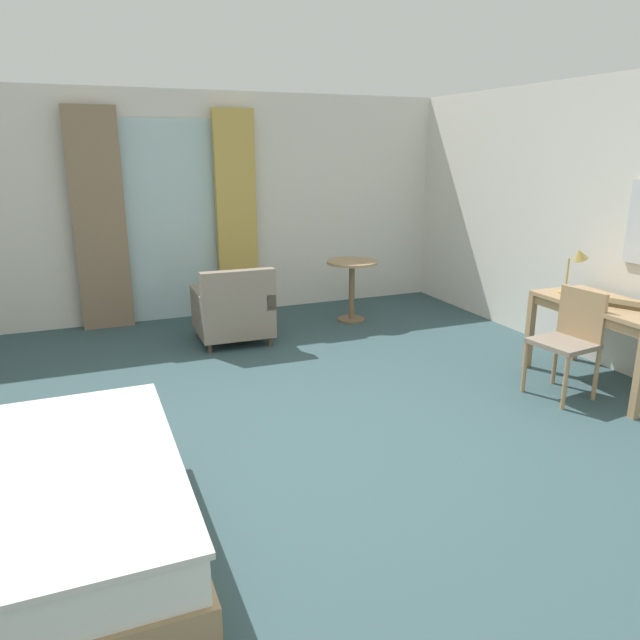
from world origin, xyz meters
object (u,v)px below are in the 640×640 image
at_px(writing_desk, 609,314).
at_px(closed_book, 623,304).
at_px(round_cafe_table, 352,277).
at_px(desk_chair, 570,336).
at_px(desk_lamp, 577,261).
at_px(armchair_by_window, 233,312).

xyz_separation_m(writing_desk, closed_book, (0.01, -0.12, 0.11)).
relative_size(closed_book, round_cafe_table, 0.42).
distance_m(desk_chair, desk_lamp, 0.81).
bearing_deg(writing_desk, desk_chair, -175.99).
distance_m(desk_chair, armchair_by_window, 3.29).
xyz_separation_m(writing_desk, desk_lamp, (0.01, 0.42, 0.38)).
xyz_separation_m(writing_desk, desk_chair, (-0.43, -0.03, -0.13)).
bearing_deg(closed_book, armchair_by_window, 111.34).
height_order(desk_lamp, armchair_by_window, desk_lamp).
bearing_deg(closed_book, round_cafe_table, 87.14).
bearing_deg(armchair_by_window, closed_book, -43.55).
relative_size(desk_chair, armchair_by_window, 1.08).
height_order(desk_chair, round_cafe_table, desk_chair).
xyz_separation_m(desk_chair, round_cafe_table, (-0.70, 2.70, 0.01)).
bearing_deg(writing_desk, armchair_by_window, 137.67).
bearing_deg(round_cafe_table, closed_book, -67.75).
bearing_deg(desk_lamp, desk_chair, -134.56).
height_order(closed_book, round_cafe_table, closed_book).
bearing_deg(desk_lamp, armchair_by_window, 143.16).
distance_m(closed_book, round_cafe_table, 3.02).
bearing_deg(closed_book, writing_desk, 70.35).
bearing_deg(desk_chair, closed_book, -10.92).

